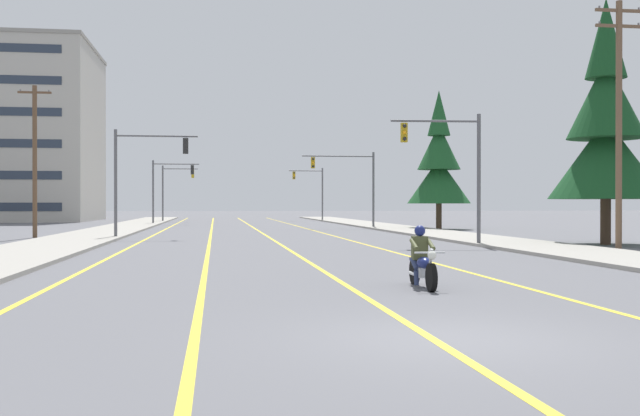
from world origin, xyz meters
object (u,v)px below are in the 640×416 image
Objects in this scene: traffic_signal_mid_left at (166,182)px; conifer_tree_right_verge_near at (606,132)px; traffic_signal_near_right at (454,159)px; utility_pole_right_near at (619,117)px; traffic_signal_far_left at (173,185)px; utility_pole_left_near at (35,159)px; traffic_signal_mid_right at (352,177)px; traffic_signal_far_right at (313,186)px; conifer_tree_right_verge_far at (439,166)px; motorcycle_with_rider at (422,263)px; traffic_signal_near_left at (140,167)px.

traffic_signal_mid_left is 0.52× the size of conifer_tree_right_verge_near.
traffic_signal_near_right is 7.40m from utility_pole_right_near.
traffic_signal_far_left is 0.70× the size of utility_pole_left_near.
traffic_signal_mid_right is 28.39m from traffic_signal_far_left.
conifer_tree_right_verge_far is (5.92, -30.05, 0.91)m from traffic_signal_far_right.
motorcycle_with_rider is at bearing -80.36° from traffic_signal_mid_left.
conifer_tree_right_verge_near reaches higher than traffic_signal_near_left.
conifer_tree_right_verge_far is at bearing -29.04° from traffic_signal_mid_right.
utility_pole_left_near is at bearing -146.62° from traffic_signal_mid_right.
traffic_signal_near_left and traffic_signal_far_right have the same top height.
traffic_signal_far_left is at bearing 128.93° from conifer_tree_right_verge_far.
traffic_signal_mid_right is 0.52× the size of conifer_tree_right_verge_near.
traffic_signal_mid_left is at bearing 120.58° from conifer_tree_right_verge_near.
traffic_signal_far_left is 34.85m from conifer_tree_right_verge_far.
traffic_signal_near_right reaches higher than motorcycle_with_rider.
traffic_signal_mid_left is (-0.43, 29.79, -0.01)m from traffic_signal_near_left.
conifer_tree_right_verge_near is at bearing 49.99° from motorcycle_with_rider.
traffic_signal_far_right is (6.50, 68.82, 3.46)m from motorcycle_with_rider.
traffic_signal_near_left is 45.35m from traffic_signal_far_right.
traffic_signal_near_right is at bearing -28.22° from utility_pole_left_near.
traffic_signal_mid_right is 7.14m from conifer_tree_right_verge_far.
traffic_signal_far_right is (0.24, 52.28, -0.01)m from traffic_signal_near_right.
conifer_tree_right_verge_far is (21.89, -27.10, 0.92)m from traffic_signal_far_left.
utility_pole_left_near is at bearing 149.55° from utility_pole_right_near.
traffic_signal_mid_left is 45.93m from conifer_tree_right_verge_near.
traffic_signal_far_right is at bearing 84.60° from motorcycle_with_rider.
traffic_signal_far_right is 0.52× the size of conifer_tree_right_verge_near.
traffic_signal_mid_left is 28.53m from utility_pole_left_near.
motorcycle_with_rider is 0.25× the size of utility_pole_left_near.
traffic_signal_far_right is at bearing 38.62° from traffic_signal_mid_left.
conifer_tree_right_verge_near reaches higher than traffic_signal_near_right.
utility_pole_left_near is 0.74× the size of conifer_tree_right_verge_near.
traffic_signal_far_left is 57.91m from utility_pole_right_near.
conifer_tree_right_verge_far is at bearing 93.65° from conifer_tree_right_verge_near.
traffic_signal_mid_right is at bearing 81.61° from motorcycle_with_rider.
conifer_tree_right_verge_far reaches higher than traffic_signal_far_left.
conifer_tree_right_verge_near is at bearing -82.01° from traffic_signal_far_right.
traffic_signal_near_right and traffic_signal_far_right have the same top height.
utility_pole_right_near reaches higher than traffic_signal_mid_right.
traffic_signal_far_right is (15.59, 42.59, -0.04)m from traffic_signal_near_left.
traffic_signal_far_right is 16.24m from traffic_signal_far_left.
traffic_signal_near_right is 52.28m from traffic_signal_far_right.
traffic_signal_near_right and traffic_signal_far_left have the same top height.
traffic_signal_mid_left is at bearing 90.82° from traffic_signal_near_left.
traffic_signal_far_right is 0.57× the size of conifer_tree_right_verge_far.
traffic_signal_far_right is (16.02, 12.80, -0.03)m from traffic_signal_mid_left.
traffic_signal_near_right is 24.40m from utility_pole_left_near.
traffic_signal_mid_left is at bearing 141.81° from conifer_tree_right_verge_far.
traffic_signal_near_left and traffic_signal_mid_right have the same top height.
conifer_tree_right_verge_near is at bearing -0.34° from traffic_signal_near_right.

